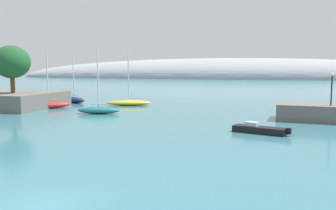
{
  "coord_description": "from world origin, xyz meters",
  "views": [
    {
      "loc": [
        9.44,
        -13.26,
        6.2
      ],
      "look_at": [
        -1.46,
        27.35,
        1.75
      ],
      "focal_mm": 37.05,
      "sensor_mm": 36.0,
      "label": 1
    }
  ],
  "objects_px": {
    "sailboat_navy_end_of_line": "(74,99)",
    "harbor_lamp_post": "(332,85)",
    "sailboat_yellow_near_shore": "(129,102)",
    "motorboat_black_foreground": "(259,129)",
    "tree_clump_shore": "(12,62)",
    "sailboat_teal_mid_mooring": "(99,110)",
    "sailboat_red_outer_mooring": "(48,105)"
  },
  "relations": [
    {
      "from": "tree_clump_shore",
      "to": "sailboat_yellow_near_shore",
      "type": "xyz_separation_m",
      "value": [
        15.3,
        9.25,
        -6.65
      ]
    },
    {
      "from": "tree_clump_shore",
      "to": "sailboat_teal_mid_mooring",
      "type": "distance_m",
      "value": 16.67
    },
    {
      "from": "sailboat_yellow_near_shore",
      "to": "motorboat_black_foreground",
      "type": "relative_size",
      "value": 1.63
    },
    {
      "from": "sailboat_teal_mid_mooring",
      "to": "tree_clump_shore",
      "type": "bearing_deg",
      "value": -16.85
    },
    {
      "from": "sailboat_yellow_near_shore",
      "to": "sailboat_teal_mid_mooring",
      "type": "xyz_separation_m",
      "value": [
        -0.11,
        -11.04,
        0.03
      ]
    },
    {
      "from": "sailboat_navy_end_of_line",
      "to": "tree_clump_shore",
      "type": "bearing_deg",
      "value": 99.93
    },
    {
      "from": "sailboat_red_outer_mooring",
      "to": "sailboat_navy_end_of_line",
      "type": "xyz_separation_m",
      "value": [
        -0.83,
        9.19,
        0.01
      ]
    },
    {
      "from": "tree_clump_shore",
      "to": "sailboat_red_outer_mooring",
      "type": "relative_size",
      "value": 0.8
    },
    {
      "from": "tree_clump_shore",
      "to": "motorboat_black_foreground",
      "type": "height_order",
      "value": "tree_clump_shore"
    },
    {
      "from": "sailboat_teal_mid_mooring",
      "to": "sailboat_navy_end_of_line",
      "type": "relative_size",
      "value": 1.07
    },
    {
      "from": "sailboat_yellow_near_shore",
      "to": "sailboat_navy_end_of_line",
      "type": "bearing_deg",
      "value": -22.68
    },
    {
      "from": "motorboat_black_foreground",
      "to": "harbor_lamp_post",
      "type": "relative_size",
      "value": 1.46
    },
    {
      "from": "sailboat_yellow_near_shore",
      "to": "motorboat_black_foreground",
      "type": "height_order",
      "value": "sailboat_yellow_near_shore"
    },
    {
      "from": "sailboat_yellow_near_shore",
      "to": "sailboat_navy_end_of_line",
      "type": "distance_m",
      "value": 11.51
    },
    {
      "from": "harbor_lamp_post",
      "to": "tree_clump_shore",
      "type": "bearing_deg",
      "value": 177.57
    },
    {
      "from": "tree_clump_shore",
      "to": "motorboat_black_foreground",
      "type": "bearing_deg",
      "value": -16.71
    },
    {
      "from": "sailboat_red_outer_mooring",
      "to": "sailboat_navy_end_of_line",
      "type": "relative_size",
      "value": 1.05
    },
    {
      "from": "tree_clump_shore",
      "to": "harbor_lamp_post",
      "type": "xyz_separation_m",
      "value": [
        44.57,
        -1.89,
        -2.87
      ]
    },
    {
      "from": "sailboat_red_outer_mooring",
      "to": "harbor_lamp_post",
      "type": "xyz_separation_m",
      "value": [
        39.79,
        -3.85,
        3.72
      ]
    },
    {
      "from": "sailboat_yellow_near_shore",
      "to": "motorboat_black_foreground",
      "type": "bearing_deg",
      "value": 123.37
    },
    {
      "from": "sailboat_navy_end_of_line",
      "to": "harbor_lamp_post",
      "type": "relative_size",
      "value": 2.28
    },
    {
      "from": "sailboat_red_outer_mooring",
      "to": "harbor_lamp_post",
      "type": "relative_size",
      "value": 2.41
    },
    {
      "from": "sailboat_navy_end_of_line",
      "to": "harbor_lamp_post",
      "type": "xyz_separation_m",
      "value": [
        40.62,
        -13.04,
        3.72
      ]
    },
    {
      "from": "sailboat_teal_mid_mooring",
      "to": "sailboat_red_outer_mooring",
      "type": "bearing_deg",
      "value": -29.94
    },
    {
      "from": "sailboat_yellow_near_shore",
      "to": "sailboat_teal_mid_mooring",
      "type": "bearing_deg",
      "value": 76.29
    },
    {
      "from": "harbor_lamp_post",
      "to": "sailboat_navy_end_of_line",
      "type": "bearing_deg",
      "value": 162.2
    },
    {
      "from": "tree_clump_shore",
      "to": "sailboat_navy_end_of_line",
      "type": "bearing_deg",
      "value": 70.51
    },
    {
      "from": "sailboat_yellow_near_shore",
      "to": "harbor_lamp_post",
      "type": "xyz_separation_m",
      "value": [
        29.27,
        -11.14,
        3.78
      ]
    },
    {
      "from": "sailboat_red_outer_mooring",
      "to": "motorboat_black_foreground",
      "type": "relative_size",
      "value": 1.65
    },
    {
      "from": "sailboat_yellow_near_shore",
      "to": "sailboat_teal_mid_mooring",
      "type": "distance_m",
      "value": 11.04
    },
    {
      "from": "sailboat_yellow_near_shore",
      "to": "sailboat_navy_end_of_line",
      "type": "height_order",
      "value": "sailboat_yellow_near_shore"
    },
    {
      "from": "sailboat_navy_end_of_line",
      "to": "sailboat_yellow_near_shore",
      "type": "bearing_deg",
      "value": -160.08
    }
  ]
}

